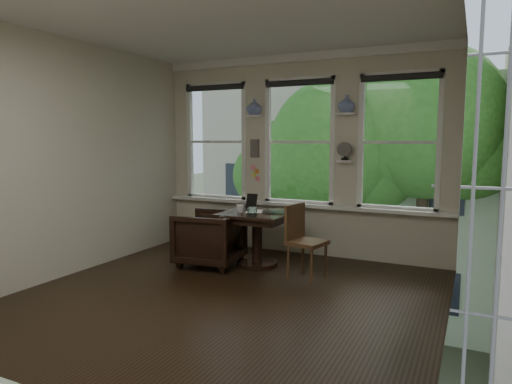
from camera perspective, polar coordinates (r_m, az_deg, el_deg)
The scene contains 25 objects.
ground at distance 5.22m, azimuth -3.49°, elevation -12.87°, with size 4.50×4.50×0.00m, color black.
ceiling at distance 5.08m, azimuth -3.75°, elevation 20.94°, with size 4.50×4.50×0.00m, color silver.
wall_back at distance 6.98m, azimuth 5.51°, elevation 4.60°, with size 4.50×4.50×0.00m, color beige.
wall_front at distance 3.17m, azimuth -23.98°, elevation 1.70°, with size 4.50×4.50×0.00m, color beige.
wall_left at distance 6.34m, azimuth -21.66°, elevation 3.97°, with size 4.50×4.50×0.00m, color beige.
wall_right at distance 4.30m, azimuth 23.54°, elevation 2.86°, with size 4.50×4.50×0.00m, color beige.
window_left at distance 7.60m, azimuth -4.84°, elevation 6.28°, with size 1.10×0.12×1.90m, color white, non-canonical shape.
window_center at distance 6.97m, azimuth 5.53°, elevation 6.24°, with size 1.10×0.12×1.90m, color white, non-canonical shape.
window_right at distance 6.61m, azimuth 17.47°, elevation 5.95°, with size 1.10×0.12×1.90m, color white, non-canonical shape.
shelf_left at distance 7.18m, azimuth -0.23°, elevation 9.48°, with size 0.26×0.16×0.03m, color white.
shelf_right at distance 6.67m, azimuth 11.20°, elevation 9.57°, with size 0.26×0.16×0.03m, color white.
intercom at distance 7.19m, azimuth -0.12°, elevation 5.49°, with size 0.14×0.06×0.28m, color #59544F.
sticky_notes at distance 7.21m, azimuth -0.10°, elevation 2.71°, with size 0.16×0.01×0.24m, color pink, non-canonical shape.
desk_fan at distance 6.64m, azimuth 11.05°, elevation 4.67°, with size 0.20×0.20×0.24m, color #59544F, non-canonical shape.
vase_left at distance 7.18m, azimuth -0.23°, elevation 10.59°, with size 0.24×0.24×0.25m, color silver.
vase_right at distance 6.68m, azimuth 11.23°, elevation 10.76°, with size 0.24×0.24×0.25m, color silver.
table at distance 6.31m, azimuth 0.15°, elevation -5.89°, with size 0.90×0.90×0.75m, color black, non-canonical shape.
armchair_left at distance 6.37m, azimuth -5.84°, elevation -5.76°, with size 0.81×0.83×0.76m, color black.
cushion_red at distance 6.36m, azimuth -5.85°, elevation -5.14°, with size 0.45×0.45×0.06m, color maroon.
side_chair_right at distance 5.79m, azimuth 6.43°, elevation -6.21°, with size 0.42×0.42×0.92m, color #412917, non-canonical shape.
laptop at distance 6.13m, azimuth 2.05°, elevation -2.58°, with size 0.33×0.21×0.03m, color black.
mug at distance 6.20m, azimuth -1.97°, elevation -2.11°, with size 0.11×0.11×0.10m, color white.
drinking_glass at distance 5.98m, azimuth -0.48°, elevation -2.42°, with size 0.13×0.13×0.10m, color white.
tablet at distance 6.50m, azimuth -0.55°, elevation -1.18°, with size 0.16×0.02×0.22m, color black.
papers at distance 6.30m, azimuth -0.20°, elevation -2.43°, with size 0.22×0.30×0.00m, color silver.
Camera 1 is at (2.42, -4.29, 1.74)m, focal length 32.00 mm.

